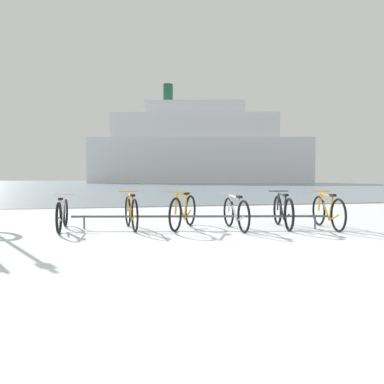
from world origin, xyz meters
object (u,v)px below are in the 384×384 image
object	(u,v)px
bicycle_2	(183,212)
bicycle_3	(236,213)
bicycle_1	(131,212)
ferry_ship	(198,150)
bicycle_0	(62,214)
bicycle_5	(328,212)
bicycle_4	(283,211)

from	to	relation	value
bicycle_2	bicycle_3	distance (m)	1.16
bicycle_1	bicycle_3	world-z (taller)	bicycle_1
bicycle_3	bicycle_2	bearing A→B (deg)	160.55
bicycle_3	ferry_ship	world-z (taller)	ferry_ship
bicycle_0	bicycle_5	size ratio (longest dim) A/B	1.00
ferry_ship	bicycle_5	bearing A→B (deg)	-100.33
bicycle_2	bicycle_3	xyz separation A→B (m)	(1.10, -0.39, -0.02)
bicycle_1	bicycle_0	bearing A→B (deg)	172.52
bicycle_3	bicycle_4	distance (m)	1.14
bicycle_2	bicycle_5	bearing A→B (deg)	-11.78
ferry_ship	bicycle_1	bearing A→B (deg)	-104.26
bicycle_0	ferry_ship	world-z (taller)	ferry_ship
bicycle_4	bicycle_5	size ratio (longest dim) A/B	1.00
bicycle_5	bicycle_3	bearing A→B (deg)	172.47
bicycle_2	bicycle_3	size ratio (longest dim) A/B	0.91
ferry_ship	bicycle_0	bearing A→B (deg)	-105.57
bicycle_0	ferry_ship	xyz separation A→B (m)	(17.27, 61.99, 6.31)
bicycle_4	bicycle_5	distance (m)	0.98
bicycle_1	bicycle_5	world-z (taller)	same
bicycle_4	ferry_ship	distance (m)	64.20
bicycle_0	bicycle_2	bearing A→B (deg)	-7.61
bicycle_0	bicycle_3	distance (m)	3.79
bicycle_3	bicycle_4	world-z (taller)	bicycle_4
bicycle_0	ferry_ship	size ratio (longest dim) A/B	0.04
bicycle_1	bicycle_4	xyz separation A→B (m)	(3.39, -0.50, -0.00)
bicycle_0	bicycle_5	bearing A→B (deg)	-9.90
bicycle_0	bicycle_1	size ratio (longest dim) A/B	1.04
bicycle_1	bicycle_3	size ratio (longest dim) A/B	0.99
bicycle_4	ferry_ship	size ratio (longest dim) A/B	0.04
bicycle_4	bicycle_0	bearing A→B (deg)	171.89
bicycle_3	bicycle_5	distance (m)	2.09
bicycle_3	bicycle_5	bearing A→B (deg)	-7.53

